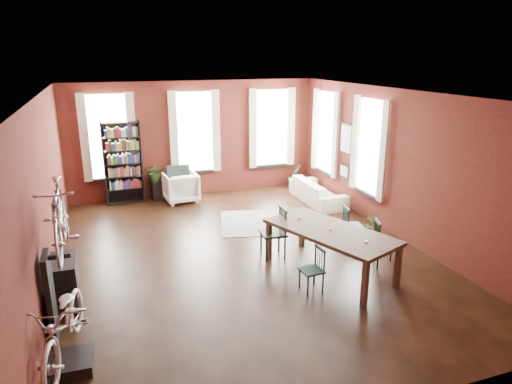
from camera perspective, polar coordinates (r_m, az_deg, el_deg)
name	(u,v)px	position (r m, az deg, el deg)	size (l,w,h in m)	color
room	(246,144)	(9.29, -1.32, 5.97)	(9.00, 9.04, 3.22)	black
dining_table	(329,251)	(8.56, 9.16, -7.29)	(1.12, 2.45, 0.84)	brown
dining_chair_a	(312,270)	(7.88, 6.96, -9.67)	(0.36, 0.36, 0.77)	#1B3B3B
dining_chair_b	(273,233)	(9.03, 2.13, -5.16)	(0.47, 0.47, 1.01)	#1E2F1C
dining_chair_c	(386,243)	(9.05, 15.89, -6.19)	(0.41, 0.41, 0.90)	black
dining_chair_d	(353,225)	(9.89, 12.00, -4.11)	(0.38, 0.38, 0.82)	#1A393A
bookshelf	(123,163)	(12.69, -16.28, 3.49)	(1.00, 0.32, 2.20)	black
white_armchair	(181,186)	(12.60, -9.40, 0.77)	(0.86, 0.81, 0.89)	white
cream_sofa	(318,188)	(12.50, 7.74, 0.54)	(2.08, 0.61, 0.81)	beige
striped_rug	(244,223)	(10.97, -1.50, -3.88)	(1.10, 1.77, 0.01)	black
bike_trainer	(70,364)	(6.70, -22.18, -19.26)	(0.55, 0.55, 0.16)	black
bike_wall_rack	(50,298)	(7.11, -24.31, -11.94)	(0.16, 0.60, 1.30)	black
console_table	(65,283)	(8.01, -22.76, -10.43)	(0.40, 0.80, 0.80)	black
plant_stand	(157,190)	(12.96, -12.32, 0.22)	(0.26, 0.26, 0.52)	black
plant_by_sofa	(295,183)	(13.81, 4.84, 1.18)	(0.41, 0.74, 0.33)	#275823
plant_small	(370,229)	(10.77, 14.04, -4.45)	(0.20, 0.38, 0.14)	#2B5D25
bicycle_floor	(60,294)	(6.22, -23.30, -11.59)	(0.64, 0.96, 1.83)	#BFB4AF
bicycle_hung	(56,194)	(6.53, -23.70, -0.24)	(0.47, 1.00, 1.66)	#A5A8AD
plant_on_stand	(155,174)	(12.84, -12.47, 2.19)	(0.46, 0.52, 0.40)	#295E25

